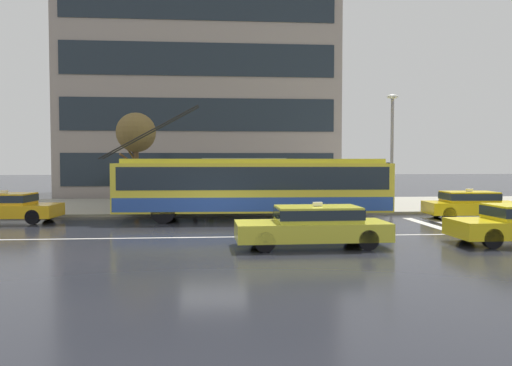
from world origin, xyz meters
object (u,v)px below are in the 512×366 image
Objects in this scene: pedestrian_approaching_curb at (210,181)px; taxi_queued_behind_bus at (7,206)px; taxi_ahead_of_bus at (471,204)px; taxi_oncoming_near at (314,224)px; pedestrian_walking_past at (194,180)px; bus_shelter at (243,171)px; trolleybus at (254,186)px; street_lamp at (392,141)px; pedestrian_at_shelter at (313,177)px; pedestrian_waiting_by_pole at (321,179)px; street_tree_bare at (136,134)px.

taxi_queued_behind_bus is at bearing -160.81° from pedestrian_approaching_curb.
taxi_oncoming_near is (-8.71, -6.81, 0.00)m from taxi_ahead_of_bus.
bus_shelter is at bearing 27.56° from pedestrian_walking_past.
street_lamp is (7.43, 2.79, 2.19)m from trolleybus.
taxi_oncoming_near is 2.38× the size of pedestrian_at_shelter.
bus_shelter reaches higher than taxi_ahead_of_bus.
taxi_ahead_of_bus is 2.21× the size of pedestrian_waiting_by_pole.
pedestrian_walking_past is at bearing 142.01° from trolleybus.
street_tree_bare is (-3.94, 1.41, 2.47)m from pedestrian_approaching_curb.
taxi_queued_behind_bus is at bearing -179.96° from trolleybus.
pedestrian_approaching_curb reaches higher than taxi_oncoming_near.
taxi_oncoming_near is (1.32, -7.28, -0.83)m from trolleybus.
taxi_queued_behind_bus and taxi_oncoming_near have the same top height.
pedestrian_waiting_by_pole is at bearing 11.30° from taxi_queued_behind_bus.
trolleybus is 10.83m from taxi_queued_behind_bus.
pedestrian_at_shelter is 9.80m from street_tree_bare.
trolleybus is 2.98× the size of taxi_queued_behind_bus.
taxi_ahead_of_bus is 7.24m from pedestrian_waiting_by_pole.
pedestrian_approaching_curb is (-1.98, 3.06, 0.12)m from trolleybus.
pedestrian_approaching_curb is at bearing -19.69° from street_tree_bare.
bus_shelter is 2.84m from pedestrian_walking_past.
taxi_ahead_of_bus is at bearing 38.03° from taxi_oncoming_near.
bus_shelter is (-10.31, 3.94, 1.46)m from taxi_ahead_of_bus.
street_tree_bare is (-5.64, 1.01, 1.96)m from bus_shelter.
pedestrian_walking_past is at bearing 168.35° from taxi_ahead_of_bus.
pedestrian_at_shelter reaches higher than pedestrian_waiting_by_pole.
taxi_oncoming_near is at bearing -79.72° from trolleybus.
taxi_queued_behind_bus is 7.45m from street_tree_bare.
bus_shelter is 4.05m from pedestrian_waiting_by_pole.
taxi_queued_behind_bus is at bearing -137.42° from street_tree_bare.
street_tree_bare is at bearing 169.84° from bus_shelter.
pedestrian_at_shelter is 0.33× the size of street_lamp.
taxi_ahead_of_bus is at bearing -28.00° from pedestrian_waiting_by_pole.
pedestrian_at_shelter reaches higher than taxi_queued_behind_bus.
pedestrian_walking_past is 0.99× the size of pedestrian_waiting_by_pole.
trolleybus is 2.54× the size of street_tree_bare.
pedestrian_walking_past is (-6.36, -2.34, -0.06)m from pedestrian_at_shelter.
street_lamp reaches higher than taxi_queued_behind_bus.
street_tree_bare reaches higher than pedestrian_approaching_curb.
street_lamp is at bearing 20.61° from trolleybus.
taxi_oncoming_near is 12.05m from pedestrian_at_shelter.
trolleybus is 3.00× the size of taxi_ahead_of_bus.
pedestrian_at_shelter is 1.03× the size of pedestrian_walking_past.
taxi_queued_behind_bus is 9.38m from pedestrian_approaching_curb.
taxi_ahead_of_bus is 8.20m from pedestrian_at_shelter.
bus_shelter reaches higher than pedestrian_at_shelter.
pedestrian_approaching_curb is 1.20m from pedestrian_walking_past.
trolleybus reaches higher than pedestrian_waiting_by_pole.
trolleybus is 3.65m from pedestrian_approaching_curb.
street_lamp is at bearing 8.74° from taxi_queued_behind_bus.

